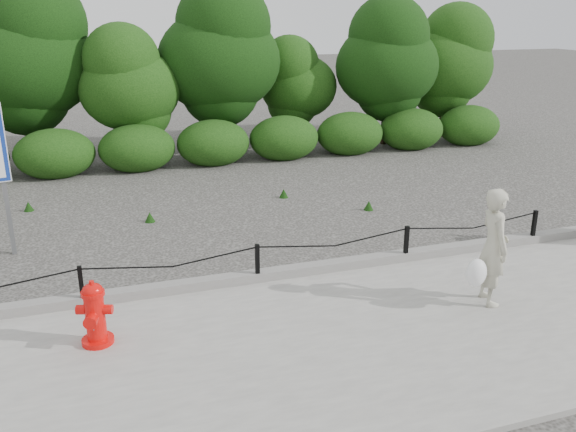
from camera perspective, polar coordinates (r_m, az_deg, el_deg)
The scene contains 7 objects.
ground at distance 9.27m, azimuth -2.84°, elevation -6.59°, with size 90.00×90.00×0.00m, color #2D2B28.
sidewalk at distance 7.57m, azimuth 1.42°, elevation -12.51°, with size 14.00×4.00×0.08m, color gray.
curb at distance 9.25m, azimuth -2.95°, elevation -5.63°, with size 14.00×0.22×0.14m, color slate.
chain_barrier at distance 9.08m, azimuth -2.89°, elevation -3.99°, with size 10.06×0.06×0.60m.
treeline at distance 17.25m, azimuth -11.02°, elevation 13.74°, with size 20.36×3.70×4.79m.
fire_hydrant at distance 7.81m, azimuth -17.63°, elevation -8.74°, with size 0.49×0.50×0.83m.
pedestrian at distance 8.75m, azimuth 18.58°, elevation -2.88°, with size 0.76×0.67×1.65m.
Camera 1 is at (-2.24, -8.07, 3.99)m, focal length 38.00 mm.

